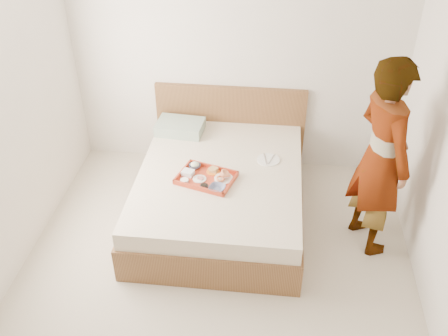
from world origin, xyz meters
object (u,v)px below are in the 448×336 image
bed (220,194)px  tray (206,178)px  dinner_plate (268,160)px  person (381,158)px

bed → tray: 0.34m
dinner_plate → tray: bearing=-145.8°
bed → tray: bearing=-129.4°
tray → dinner_plate: (0.57, 0.39, -0.02)m
dinner_plate → bed: bearing=-151.4°
tray → person: 1.58m
bed → dinner_plate: (0.45, 0.25, 0.27)m
bed → person: 1.58m
bed → dinner_plate: dinner_plate is taller
bed → person: size_ratio=1.07×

